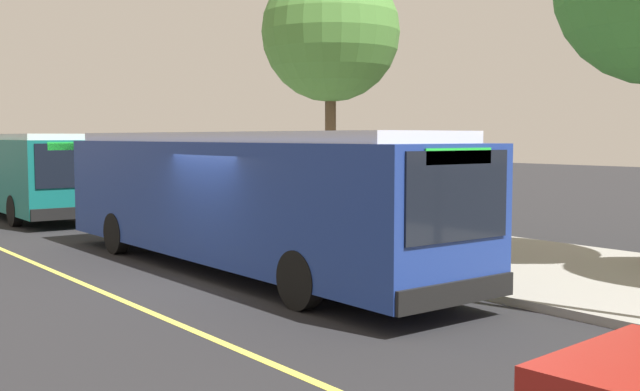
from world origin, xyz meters
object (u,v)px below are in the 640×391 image
at_px(waiting_bench, 414,223).
at_px(route_sign_post, 401,179).
at_px(transit_bus_main, 238,195).
at_px(pedestrian_commuter, 374,210).
at_px(transit_bus_second, 22,171).

bearing_deg(waiting_bench, route_sign_post, -49.29).
relative_size(transit_bus_main, waiting_bench, 7.84).
bearing_deg(pedestrian_commuter, waiting_bench, 104.98).
relative_size(waiting_bench, route_sign_post, 0.57).
bearing_deg(transit_bus_second, pedestrian_commuter, 14.15).
relative_size(waiting_bench, pedestrian_commuter, 0.95).
relative_size(transit_bus_second, waiting_bench, 6.96).
bearing_deg(route_sign_post, pedestrian_commuter, 155.54).
bearing_deg(transit_bus_second, waiting_bench, 21.16).
xyz_separation_m(transit_bus_second, waiting_bench, (14.42, 5.58, -0.98)).
height_order(waiting_bench, route_sign_post, route_sign_post).
bearing_deg(pedestrian_commuter, route_sign_post, -24.46).
bearing_deg(waiting_bench, pedestrian_commuter, -75.02).
distance_m(transit_bus_second, waiting_bench, 15.50).
xyz_separation_m(waiting_bench, route_sign_post, (2.26, -2.63, 1.32)).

